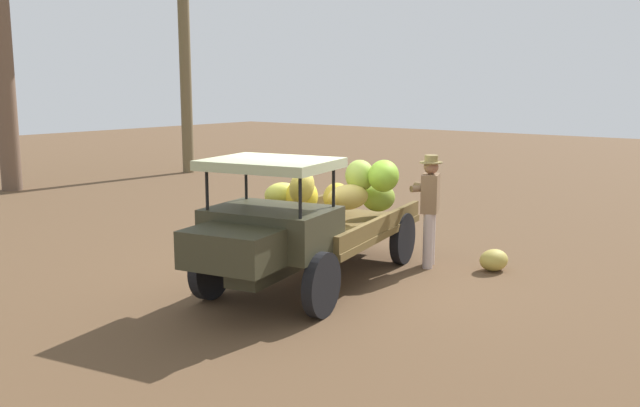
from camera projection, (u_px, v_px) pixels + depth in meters
The scene contains 5 objects.
ground_plane at pixel (319, 279), 9.87m from camera, with size 60.00×60.00×0.00m, color brown.
truck at pixel (306, 221), 9.45m from camera, with size 4.64×2.45×1.84m.
farmer at pixel (430, 203), 10.43m from camera, with size 0.56×0.52×1.70m.
wooden_crate at pixel (328, 226), 12.49m from camera, with size 0.47×0.51×0.45m, color olive.
loose_banana_bunch at pixel (494, 260), 10.29m from camera, with size 0.49×0.37×0.33m, color gold.
Camera 1 is at (7.50, 5.90, 2.75)m, focal length 38.94 mm.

